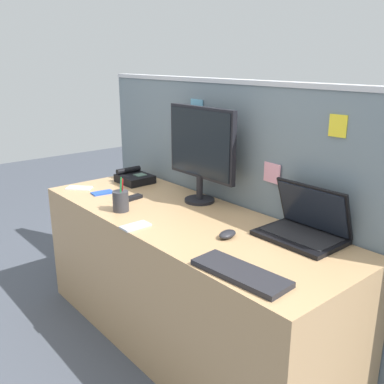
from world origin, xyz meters
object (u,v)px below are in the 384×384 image
Objects in this scene: laptop at (305,225)px; computer_mouse_right_hand at (227,234)px; pen_cup at (121,201)px; cell_phone_blue_case at (103,193)px; keyboard_main at (240,273)px; cell_phone_white_slab at (79,188)px; tv_remote at (129,199)px; cell_phone_silver_slab at (136,226)px; desktop_monitor at (201,147)px; desk_phone at (134,178)px.

laptop is 0.35m from computer_mouse_right_hand.
cell_phone_blue_case is at bearing 167.13° from pen_cup.
laptop reaches higher than computer_mouse_right_hand.
computer_mouse_right_hand reaches higher than keyboard_main.
computer_mouse_right_hand is 0.80× the size of cell_phone_blue_case.
cell_phone_white_slab is 0.41m from tv_remote.
cell_phone_silver_slab is 0.92× the size of cell_phone_white_slab.
tv_remote is at bearing 134.42° from pen_cup.
desktop_monitor is at bearing -178.78° from laptop.
tv_remote reaches higher than cell_phone_silver_slab.
pen_cup is at bearing -5.59° from cell_phone_blue_case.
computer_mouse_right_hand is at bearing -9.83° from desk_phone.
tv_remote reaches higher than cell_phone_blue_case.
desk_phone is 0.38m from tv_remote.
computer_mouse_right_hand is 0.66× the size of cell_phone_white_slab.
laptop is 0.95m from pen_cup.
desktop_monitor is 0.61m from computer_mouse_right_hand.
pen_cup is 1.51× the size of cell_phone_blue_case.
laptop is (0.69, 0.01, -0.25)m from desktop_monitor.
cell_phone_silver_slab is (-0.59, -0.51, -0.05)m from laptop.
cell_phone_blue_case is at bearing -72.89° from desk_phone.
desk_phone is 1.40× the size of cell_phone_white_slab.
pen_cup reaches higher than tv_remote.
pen_cup is at bearing 46.61° from cell_phone_white_slab.
laptop is 2.13× the size of tv_remote.
desktop_monitor is 0.52m from pen_cup.
desktop_monitor is 0.67m from cell_phone_blue_case.
cell_phone_blue_case and cell_phone_white_slab have the same top height.
computer_mouse_right_hand is 0.72× the size of cell_phone_silver_slab.
pen_cup is 0.26m from cell_phone_silver_slab.
desktop_monitor reaches higher than cell_phone_blue_case.
desktop_monitor is at bearing 141.04° from computer_mouse_right_hand.
computer_mouse_right_hand is (-0.29, 0.21, 0.01)m from keyboard_main.
laptop is 1.70× the size of desk_phone.
cell_phone_blue_case and cell_phone_silver_slab have the same top height.
cell_phone_blue_case is (0.09, -0.28, -0.02)m from desk_phone.
pen_cup is (-0.62, -0.18, 0.04)m from computer_mouse_right_hand.
computer_mouse_right_hand is 0.64m from pen_cup.
cell_phone_blue_case is (-1.24, 0.12, -0.01)m from keyboard_main.
desk_phone is at bearing 159.38° from computer_mouse_right_hand.
desktop_monitor is 3.77× the size of cell_phone_silver_slab.
pen_cup is at bearing -52.91° from tv_remote.
laptop is at bearing 24.55° from cell_phone_blue_case.
laptop is 0.49m from keyboard_main.
desktop_monitor is 1.37× the size of keyboard_main.
cell_phone_silver_slab is 0.77m from cell_phone_white_slab.
tv_remote reaches higher than cell_phone_white_slab.
cell_phone_white_slab is (-1.35, -0.43, -0.05)m from laptop.
cell_phone_white_slab is (-1.13, -0.16, -0.01)m from computer_mouse_right_hand.
cell_phone_blue_case is (-0.95, -0.10, -0.01)m from computer_mouse_right_hand.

